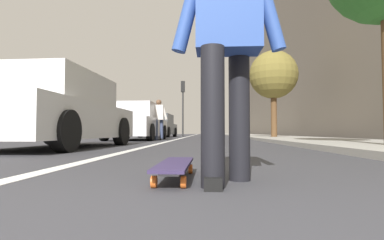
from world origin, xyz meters
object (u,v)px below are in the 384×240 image
(parked_car_near, at_px, (57,112))
(parked_car_mid, at_px, (137,123))
(parked_car_far, at_px, (159,126))
(street_tree_mid, at_px, (273,75))
(pedestrian_distant, at_px, (159,117))
(skateboard, at_px, (175,166))
(traffic_light, at_px, (183,98))
(skater_person, at_px, (227,34))

(parked_car_near, height_order, parked_car_mid, parked_car_near)
(parked_car_far, height_order, street_tree_mid, street_tree_mid)
(parked_car_near, xyz_separation_m, pedestrian_distant, (5.78, -1.15, 0.21))
(skateboard, height_order, street_tree_mid, street_tree_mid)
(traffic_light, height_order, street_tree_mid, street_tree_mid)
(traffic_light, height_order, pedestrian_distant, traffic_light)
(skateboard, distance_m, street_tree_mid, 12.50)
(traffic_light, bearing_deg, parked_car_far, 149.64)
(skateboard, relative_size, parked_car_mid, 0.19)
(parked_car_near, relative_size, parked_car_far, 0.94)
(skateboard, distance_m, parked_car_mid, 10.30)
(skateboard, height_order, traffic_light, traffic_light)
(street_tree_mid, distance_m, pedestrian_distant, 5.82)
(pedestrian_distant, bearing_deg, parked_car_far, 9.36)
(pedestrian_distant, bearing_deg, traffic_light, -1.16)
(traffic_light, relative_size, pedestrian_distant, 2.50)
(parked_car_near, bearing_deg, parked_car_mid, -1.69)
(skateboard, relative_size, traffic_light, 0.21)
(street_tree_mid, xyz_separation_m, pedestrian_distant, (-2.08, 5.04, -2.05))
(parked_car_mid, distance_m, street_tree_mid, 6.66)
(skateboard, height_order, parked_car_far, parked_car_far)
(parked_car_mid, xyz_separation_m, parked_car_far, (6.95, 0.23, -0.00))
(parked_car_mid, distance_m, pedestrian_distant, 1.04)
(pedestrian_distant, bearing_deg, parked_car_near, 168.78)
(parked_car_mid, relative_size, parked_car_far, 0.98)
(traffic_light, bearing_deg, skater_person, -174.59)
(parked_car_far, xyz_separation_m, street_tree_mid, (-5.19, -6.24, 2.27))
(skater_person, xyz_separation_m, street_tree_mid, (11.84, -3.01, 2.04))
(skater_person, xyz_separation_m, traffic_light, (19.41, 1.84, 1.88))
(parked_car_far, bearing_deg, skateboard, -170.30)
(street_tree_mid, height_order, pedestrian_distant, street_tree_mid)
(skateboard, xyz_separation_m, traffic_light, (19.26, 1.49, 2.73))
(parked_car_near, distance_m, traffic_light, 15.62)
(skater_person, bearing_deg, traffic_light, 5.41)
(street_tree_mid, relative_size, pedestrian_distant, 2.53)
(parked_car_mid, height_order, traffic_light, traffic_light)
(skater_person, bearing_deg, skateboard, 66.67)
(parked_car_far, bearing_deg, parked_car_mid, -178.09)
(traffic_light, xyz_separation_m, street_tree_mid, (-7.57, -4.85, 0.16))
(traffic_light, distance_m, street_tree_mid, 8.99)
(skater_person, bearing_deg, street_tree_mid, -14.24)
(parked_car_mid, xyz_separation_m, street_tree_mid, (1.76, -6.01, 2.27))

